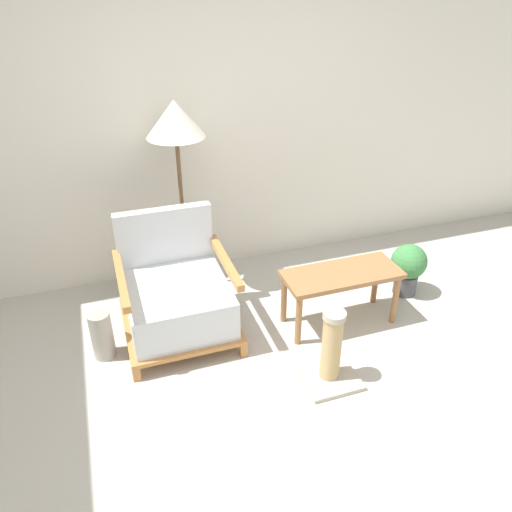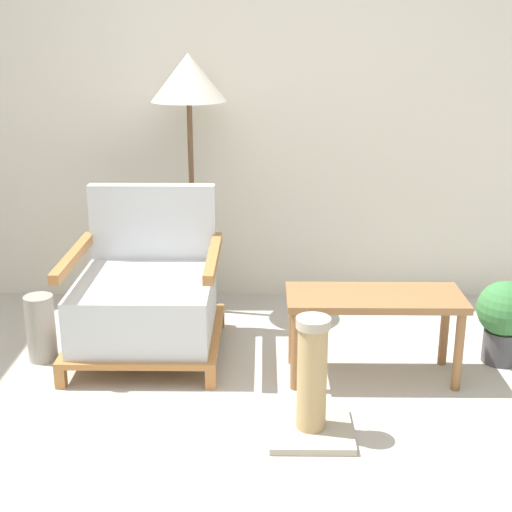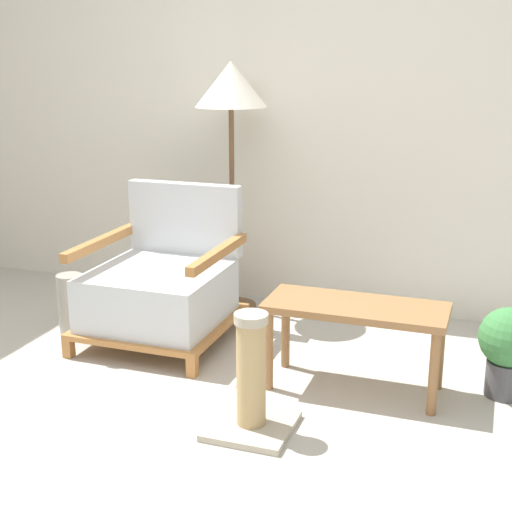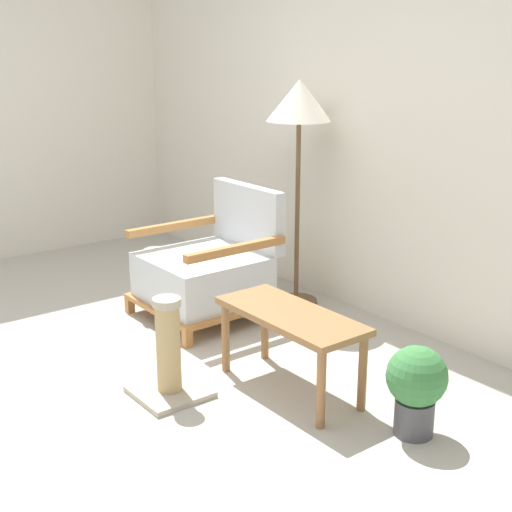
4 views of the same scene
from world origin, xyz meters
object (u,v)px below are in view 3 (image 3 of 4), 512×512
at_px(vase, 71,304).
at_px(potted_plant, 509,346).
at_px(coffee_table, 356,317).
at_px(armchair, 162,287).
at_px(scratching_post, 251,387).
at_px(floor_lamp, 231,97).

distance_m(vase, potted_plant, 2.36).
bearing_deg(coffee_table, armchair, 166.95).
xyz_separation_m(armchair, coffee_table, (1.14, -0.26, 0.06)).
height_order(coffee_table, potted_plant, potted_plant).
xyz_separation_m(coffee_table, vase, (-1.67, 0.17, -0.19)).
relative_size(potted_plant, scratching_post, 0.82).
bearing_deg(vase, scratching_post, -27.34).
distance_m(armchair, coffee_table, 1.17).
bearing_deg(armchair, potted_plant, -3.06).
relative_size(floor_lamp, potted_plant, 3.49).
bearing_deg(scratching_post, floor_lamp, 114.11).
xyz_separation_m(floor_lamp, coffee_table, (0.95, -0.86, -0.94)).
relative_size(floor_lamp, vase, 4.34).
xyz_separation_m(potted_plant, scratching_post, (-1.02, -0.69, -0.05)).
distance_m(floor_lamp, vase, 1.51).
distance_m(armchair, potted_plant, 1.83).
distance_m(coffee_table, potted_plant, 0.71).
relative_size(armchair, vase, 2.39).
relative_size(armchair, potted_plant, 1.93).
height_order(floor_lamp, scratching_post, floor_lamp).
distance_m(armchair, scratching_post, 1.14).
xyz_separation_m(floor_lamp, scratching_post, (0.62, -1.39, -1.11)).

